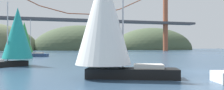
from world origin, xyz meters
TOP-DOWN VIEW (x-y plane):
  - ground_plane at (0.00, 0.00)m, footprint 360.00×360.00m
  - headland_right at (60.00, 135.00)m, footprint 63.25×44.00m
  - headland_center at (5.00, 135.00)m, footprint 65.60×44.00m
  - suspension_bridge at (0.00, 95.00)m, footprint 133.40×6.00m
  - sailboat_white_mainsail at (-10.88, -1.75)m, footprint 9.46×6.53m
  - sailboat_green_sail at (-21.94, 42.10)m, footprint 9.11×5.94m
  - sailboat_teal_sail at (-19.99, 12.59)m, footprint 7.58×6.80m

SIDE VIEW (x-z plane):
  - ground_plane at x=0.00m, z-range 0.00..0.00m
  - headland_right at x=60.00m, z-range -16.64..16.64m
  - headland_center at x=5.00m, z-range -17.16..17.16m
  - sailboat_teal_sail at x=-19.99m, z-range -0.07..8.60m
  - sailboat_green_sail at x=-21.94m, z-range -0.15..9.62m
  - sailboat_white_mainsail at x=-10.88m, z-range -0.61..10.63m
  - suspension_bridge at x=0.00m, z-range -2.12..37.38m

